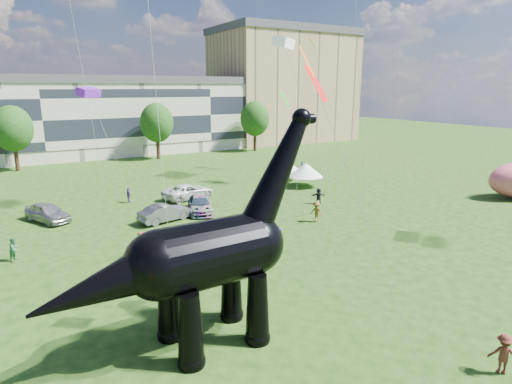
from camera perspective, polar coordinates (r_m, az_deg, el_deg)
ground at (r=22.05m, az=11.30°, el=-17.11°), size 220.00×220.00×0.00m
terrace_row at (r=76.24m, az=-26.87°, el=8.38°), size 78.00×11.00×12.00m
apartment_block at (r=95.01m, az=3.61°, el=13.60°), size 28.00×18.00×22.00m
tree_mid_left at (r=67.09m, az=-29.76°, el=7.76°), size 5.20×5.20×9.44m
tree_mid_right at (r=70.27m, az=-13.12°, el=9.39°), size 5.20×5.20×9.44m
tree_far_right at (r=77.56m, az=-0.15°, el=10.12°), size 5.20×5.20×9.44m
dinosaur_sculpture at (r=18.70m, az=-7.56°, el=-8.93°), size 13.07×3.70×10.70m
car_silver at (r=40.78m, az=-26.06°, el=-2.45°), size 3.80×5.14×1.63m
car_grey at (r=37.54m, az=-12.00°, el=-2.72°), size 4.88×2.60×1.53m
car_white at (r=44.75m, az=-8.98°, el=0.08°), size 5.93×3.69×1.53m
car_dark at (r=39.71m, az=-7.46°, el=-1.67°), size 3.50×5.42×1.46m
gazebo_near at (r=49.81m, az=6.66°, el=2.92°), size 5.02×5.02×2.75m
gazebo_far at (r=52.98m, az=3.82°, el=3.66°), size 4.42×4.42×2.78m
visitors at (r=32.66m, az=-7.83°, el=-4.86°), size 48.19×38.87×1.87m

